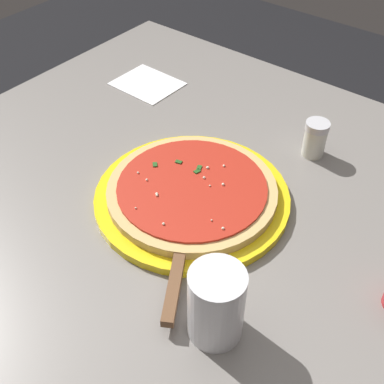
# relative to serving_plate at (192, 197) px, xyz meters

# --- Properties ---
(ground_plane) EXTENTS (5.00, 5.00, 0.00)m
(ground_plane) POSITION_rel_serving_plate_xyz_m (0.06, -0.03, -0.78)
(ground_plane) COLOR black
(restaurant_table) EXTENTS (1.02, 0.96, 0.77)m
(restaurant_table) POSITION_rel_serving_plate_xyz_m (0.06, -0.03, -0.14)
(restaurant_table) COLOR black
(restaurant_table) RESTS_ON ground_plane
(serving_plate) EXTENTS (0.34, 0.34, 0.02)m
(serving_plate) POSITION_rel_serving_plate_xyz_m (0.00, 0.00, 0.00)
(serving_plate) COLOR yellow
(serving_plate) RESTS_ON restaurant_table
(pizza) EXTENTS (0.30, 0.30, 0.02)m
(pizza) POSITION_rel_serving_plate_xyz_m (0.00, -0.00, 0.02)
(pizza) COLOR #DBB26B
(pizza) RESTS_ON serving_plate
(pizza_server) EXTENTS (0.15, 0.21, 0.01)m
(pizza_server) POSITION_rel_serving_plate_xyz_m (-0.08, 0.14, 0.01)
(pizza_server) COLOR silver
(pizza_server) RESTS_ON serving_plate
(cup_tall_drink) EXTENTS (0.08, 0.08, 0.12)m
(cup_tall_drink) POSITION_rel_serving_plate_xyz_m (-0.19, 0.18, 0.05)
(cup_tall_drink) COLOR silver
(cup_tall_drink) RESTS_ON restaurant_table
(napkin_folded_right) EXTENTS (0.15, 0.13, 0.00)m
(napkin_folded_right) POSITION_rel_serving_plate_xyz_m (0.33, -0.25, -0.01)
(napkin_folded_right) COLOR white
(napkin_folded_right) RESTS_ON restaurant_table
(parmesan_shaker) EXTENTS (0.05, 0.05, 0.07)m
(parmesan_shaker) POSITION_rel_serving_plate_xyz_m (-0.10, -0.25, 0.03)
(parmesan_shaker) COLOR silver
(parmesan_shaker) RESTS_ON restaurant_table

